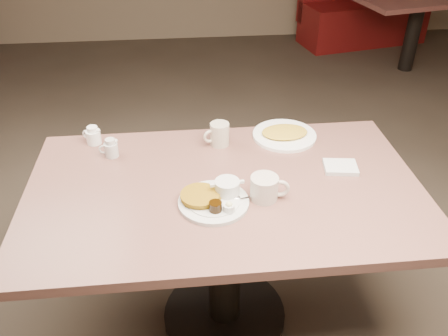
{
  "coord_description": "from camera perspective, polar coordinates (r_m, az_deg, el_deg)",
  "views": [
    {
      "loc": [
        -0.15,
        -1.43,
        1.8
      ],
      "look_at": [
        0.0,
        0.02,
        0.82
      ],
      "focal_mm": 37.72,
      "sensor_mm": 36.0,
      "label": 1
    }
  ],
  "objects": [
    {
      "name": "coffee_mug_far",
      "position": [
        2.02,
        -0.6,
        4.11
      ],
      "size": [
        0.13,
        0.1,
        0.1
      ],
      "color": "beige",
      "rests_on": "diner_table"
    },
    {
      "name": "coffee_mug_near",
      "position": [
        1.71,
        5.04,
        -2.39
      ],
      "size": [
        0.15,
        0.12,
        0.09
      ],
      "color": "beige",
      "rests_on": "diner_table"
    },
    {
      "name": "creamer_left",
      "position": [
        2.0,
        -13.55,
        2.32
      ],
      "size": [
        0.09,
        0.07,
        0.08
      ],
      "color": "silver",
      "rests_on": "diner_table"
    },
    {
      "name": "main_plate",
      "position": [
        1.69,
        -1.15,
        -3.59
      ],
      "size": [
        0.32,
        0.28,
        0.07
      ],
      "color": "silver",
      "rests_on": "diner_table"
    },
    {
      "name": "room",
      "position": [
        1.5,
        0.08,
        18.31
      ],
      "size": [
        7.04,
        8.04,
        2.84
      ],
      "color": "#4C3F33",
      "rests_on": "ground"
    },
    {
      "name": "diner_table",
      "position": [
        1.89,
        0.06,
        -6.38
      ],
      "size": [
        1.5,
        0.9,
        0.75
      ],
      "color": "#84564C",
      "rests_on": "ground"
    },
    {
      "name": "booth_back_right",
      "position": [
        5.65,
        16.91,
        18.28
      ],
      "size": [
        1.66,
        1.85,
        1.12
      ],
      "color": "maroon",
      "rests_on": "ground"
    },
    {
      "name": "creamer_right",
      "position": [
        2.11,
        -15.58,
        3.79
      ],
      "size": [
        0.09,
        0.06,
        0.08
      ],
      "color": "white",
      "rests_on": "diner_table"
    },
    {
      "name": "napkin",
      "position": [
        1.93,
        13.94,
        0.1
      ],
      "size": [
        0.14,
        0.12,
        0.02
      ],
      "color": "silver",
      "rests_on": "diner_table"
    },
    {
      "name": "hash_plate",
      "position": [
        2.11,
        7.33,
        4.08
      ],
      "size": [
        0.3,
        0.3,
        0.04
      ],
      "color": "white",
      "rests_on": "diner_table"
    }
  ]
}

